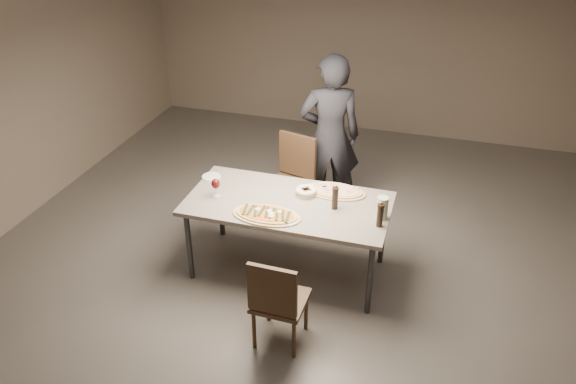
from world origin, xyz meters
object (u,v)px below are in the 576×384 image
(ham_pizza, at_px, (334,191))
(zucchini_pizza, at_px, (267,215))
(dining_table, at_px, (288,207))
(diner, at_px, (330,137))
(chair_near, at_px, (277,299))
(pepper_mill_left, at_px, (380,215))
(chair_far, at_px, (292,175))
(bread_basket, at_px, (306,191))
(carafe, at_px, (382,208))

(ham_pizza, bearing_deg, zucchini_pizza, -134.77)
(dining_table, height_order, ham_pizza, ham_pizza)
(ham_pizza, height_order, diner, diner)
(chair_near, distance_m, diner, 2.15)
(pepper_mill_left, bearing_deg, ham_pizza, 137.50)
(diner, bearing_deg, pepper_mill_left, 99.46)
(chair_near, height_order, chair_far, chair_far)
(bread_basket, height_order, diner, diner)
(carafe, bearing_deg, diner, 121.47)
(carafe, height_order, chair_near, carafe)
(pepper_mill_left, xyz_separation_m, chair_far, (-1.05, 1.03, -0.33))
(zucchini_pizza, height_order, ham_pizza, zucchini_pizza)
(zucchini_pizza, bearing_deg, chair_near, -60.40)
(zucchini_pizza, height_order, chair_far, chair_far)
(chair_far, bearing_deg, zucchini_pizza, 110.43)
(bread_basket, relative_size, chair_far, 0.20)
(bread_basket, bearing_deg, diner, 90.97)
(ham_pizza, bearing_deg, bread_basket, -158.02)
(dining_table, bearing_deg, chair_far, 104.12)
(dining_table, bearing_deg, ham_pizza, 38.13)
(pepper_mill_left, xyz_separation_m, diner, (-0.73, 1.31, 0.03))
(bread_basket, relative_size, pepper_mill_left, 0.82)
(ham_pizza, xyz_separation_m, chair_far, (-0.58, 0.60, -0.24))
(zucchini_pizza, distance_m, bread_basket, 0.49)
(dining_table, height_order, chair_far, chair_far)
(chair_near, bearing_deg, ham_pizza, 84.21)
(dining_table, bearing_deg, bread_basket, 52.63)
(zucchini_pizza, bearing_deg, dining_table, 74.67)
(ham_pizza, xyz_separation_m, diner, (-0.25, 0.88, 0.12))
(pepper_mill_left, distance_m, carafe, 0.12)
(bread_basket, relative_size, diner, 0.11)
(diner, bearing_deg, chair_near, 72.99)
(diner, bearing_deg, chair_far, 20.60)
(zucchini_pizza, bearing_deg, pepper_mill_left, 13.02)
(bread_basket, distance_m, carafe, 0.74)
(dining_table, height_order, diner, diner)
(chair_near, bearing_deg, diner, 94.10)
(carafe, bearing_deg, zucchini_pizza, -165.00)
(bread_basket, xyz_separation_m, diner, (-0.02, 1.00, 0.09))
(ham_pizza, xyz_separation_m, bread_basket, (-0.24, -0.12, 0.02))
(dining_table, height_order, pepper_mill_left, pepper_mill_left)
(pepper_mill_left, bearing_deg, carafe, 90.00)
(bread_basket, bearing_deg, pepper_mill_left, -23.82)
(zucchini_pizza, distance_m, carafe, 0.97)
(chair_far, bearing_deg, carafe, 153.86)
(zucchini_pizza, bearing_deg, ham_pizza, 55.77)
(bread_basket, bearing_deg, carafe, -14.88)
(carafe, distance_m, diner, 1.39)
(bread_basket, distance_m, pepper_mill_left, 0.78)
(ham_pizza, distance_m, diner, 0.92)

